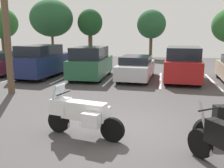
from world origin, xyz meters
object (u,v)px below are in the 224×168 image
Objects in this scene: car_green at (91,63)px; car_red at (183,64)px; car_maroon at (5,63)px; car_navy at (43,61)px; motorcycle_touring at (81,113)px; car_silver at (136,67)px.

car_red is at bearing 1.13° from car_green.
car_green is (6.05, -0.44, 0.21)m from car_maroon.
car_red is at bearing 1.55° from car_navy.
car_maroon is 6.07m from car_green.
car_navy is at bearing -10.55° from car_maroon.
car_green is at bearing -178.87° from car_red.
car_silver is at bearing 86.01° from motorcycle_touring.
car_maroon is 11.46m from car_red.
car_green is 0.97× the size of car_red.
motorcycle_touring is at bearing -58.30° from car_navy.
car_navy is at bearing -178.45° from car_red.
car_silver is at bearing -1.74° from car_maroon.
motorcycle_touring is 0.51× the size of car_green.
car_silver reaches higher than motorcycle_touring.
car_red is (2.65, -0.06, 0.27)m from car_silver.
car_navy reaches higher than car_red.
car_silver is at bearing 3.48° from car_green.
car_red reaches higher than car_maroon.
car_green is at bearing -176.52° from car_silver.
car_maroon is 3.06m from car_navy.
motorcycle_touring is 9.90m from car_navy.
car_green reaches higher than car_maroon.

